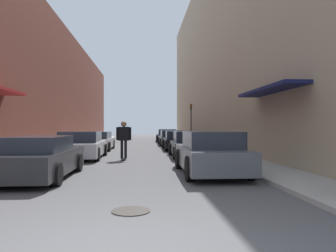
{
  "coord_description": "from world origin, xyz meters",
  "views": [
    {
      "loc": [
        0.36,
        -3.93,
        1.54
      ],
      "look_at": [
        1.42,
        10.03,
        1.56
      ],
      "focal_mm": 35.0,
      "sensor_mm": 36.0,
      "label": 1
    }
  ],
  "objects_px": {
    "parked_car_right_0": "(210,153)",
    "manhole_cover": "(131,211)",
    "traffic_light": "(191,119)",
    "parked_car_right_2": "(178,141)",
    "parked_car_right_4": "(167,136)",
    "parked_car_right_1": "(191,145)",
    "parked_car_left_2": "(97,141)",
    "parked_car_left_0": "(39,158)",
    "parked_car_left_1": "(82,145)",
    "skateboarder": "(124,136)",
    "parked_car_right_3": "(171,138)"
  },
  "relations": [
    {
      "from": "parked_car_right_2",
      "to": "parked_car_right_4",
      "type": "bearing_deg",
      "value": 89.7
    },
    {
      "from": "parked_car_left_0",
      "to": "traffic_light",
      "type": "distance_m",
      "value": 19.18
    },
    {
      "from": "parked_car_left_1",
      "to": "parked_car_right_0",
      "type": "distance_m",
      "value": 7.54
    },
    {
      "from": "parked_car_right_1",
      "to": "parked_car_right_2",
      "type": "relative_size",
      "value": 1.01
    },
    {
      "from": "parked_car_left_1",
      "to": "manhole_cover",
      "type": "height_order",
      "value": "parked_car_left_1"
    },
    {
      "from": "parked_car_left_0",
      "to": "parked_car_right_2",
      "type": "distance_m",
      "value": 12.73
    },
    {
      "from": "parked_car_left_0",
      "to": "parked_car_right_3",
      "type": "xyz_separation_m",
      "value": [
        5.33,
        16.72,
        -0.01
      ]
    },
    {
      "from": "parked_car_left_0",
      "to": "parked_car_right_1",
      "type": "distance_m",
      "value": 8.39
    },
    {
      "from": "parked_car_left_1",
      "to": "parked_car_right_0",
      "type": "xyz_separation_m",
      "value": [
        5.12,
        -5.53,
        0.04
      ]
    },
    {
      "from": "parked_car_right_0",
      "to": "parked_car_right_3",
      "type": "distance_m",
      "value": 16.19
    },
    {
      "from": "parked_car_right_1",
      "to": "parked_car_right_4",
      "type": "xyz_separation_m",
      "value": [
        -0.04,
        16.07,
        0.0
      ]
    },
    {
      "from": "parked_car_left_2",
      "to": "manhole_cover",
      "type": "height_order",
      "value": "parked_car_left_2"
    },
    {
      "from": "parked_car_left_0",
      "to": "manhole_cover",
      "type": "distance_m",
      "value": 4.94
    },
    {
      "from": "parked_car_left_2",
      "to": "parked_car_right_3",
      "type": "bearing_deg",
      "value": 43.29
    },
    {
      "from": "parked_car_right_4",
      "to": "parked_car_left_0",
      "type": "bearing_deg",
      "value": -103.54
    },
    {
      "from": "parked_car_right_1",
      "to": "parked_car_right_3",
      "type": "height_order",
      "value": "parked_car_right_1"
    },
    {
      "from": "parked_car_left_1",
      "to": "skateboarder",
      "type": "xyz_separation_m",
      "value": [
        2.06,
        -0.9,
        0.48
      ]
    },
    {
      "from": "parked_car_left_2",
      "to": "parked_car_right_0",
      "type": "xyz_separation_m",
      "value": [
        5.2,
        -11.2,
        0.08
      ]
    },
    {
      "from": "parked_car_right_0",
      "to": "traffic_light",
      "type": "relative_size",
      "value": 1.38
    },
    {
      "from": "skateboarder",
      "to": "parked_car_right_0",
      "type": "bearing_deg",
      "value": -56.48
    },
    {
      "from": "parked_car_right_2",
      "to": "parked_car_right_0",
      "type": "bearing_deg",
      "value": -90.58
    },
    {
      "from": "manhole_cover",
      "to": "parked_car_right_2",
      "type": "bearing_deg",
      "value": 80.83
    },
    {
      "from": "parked_car_left_0",
      "to": "parked_car_left_2",
      "type": "height_order",
      "value": "parked_car_left_0"
    },
    {
      "from": "parked_car_right_2",
      "to": "parked_car_left_2",
      "type": "bearing_deg",
      "value": 178.02
    },
    {
      "from": "parked_car_right_0",
      "to": "parked_car_right_3",
      "type": "relative_size",
      "value": 1.07
    },
    {
      "from": "parked_car_left_1",
      "to": "parked_car_left_2",
      "type": "height_order",
      "value": "parked_car_left_1"
    },
    {
      "from": "parked_car_left_0",
      "to": "skateboarder",
      "type": "xyz_separation_m",
      "value": [
        2.18,
        5.16,
        0.5
      ]
    },
    {
      "from": "parked_car_left_0",
      "to": "parked_car_left_2",
      "type": "relative_size",
      "value": 1.0
    },
    {
      "from": "skateboarder",
      "to": "traffic_light",
      "type": "distance_m",
      "value": 13.56
    },
    {
      "from": "parked_car_right_2",
      "to": "skateboarder",
      "type": "relative_size",
      "value": 2.27
    },
    {
      "from": "parked_car_left_1",
      "to": "parked_car_right_3",
      "type": "bearing_deg",
      "value": 63.93
    },
    {
      "from": "manhole_cover",
      "to": "parked_car_left_2",
      "type": "bearing_deg",
      "value": 100.12
    },
    {
      "from": "parked_car_left_0",
      "to": "skateboarder",
      "type": "height_order",
      "value": "skateboarder"
    },
    {
      "from": "parked_car_right_1",
      "to": "parked_car_left_2",
      "type": "bearing_deg",
      "value": 135.32
    },
    {
      "from": "parked_car_right_2",
      "to": "parked_car_left_0",
      "type": "bearing_deg",
      "value": -114.85
    },
    {
      "from": "parked_car_right_1",
      "to": "manhole_cover",
      "type": "bearing_deg",
      "value": -104.08
    },
    {
      "from": "parked_car_left_2",
      "to": "parked_car_right_1",
      "type": "distance_m",
      "value": 7.61
    },
    {
      "from": "parked_car_left_2",
      "to": "parked_car_right_0",
      "type": "relative_size",
      "value": 0.98
    },
    {
      "from": "parked_car_left_1",
      "to": "parked_car_right_1",
      "type": "relative_size",
      "value": 1.13
    },
    {
      "from": "parked_car_right_0",
      "to": "manhole_cover",
      "type": "relative_size",
      "value": 6.59
    },
    {
      "from": "parked_car_right_0",
      "to": "traffic_light",
      "type": "bearing_deg",
      "value": 83.66
    },
    {
      "from": "parked_car_right_2",
      "to": "manhole_cover",
      "type": "relative_size",
      "value": 5.8
    },
    {
      "from": "parked_car_right_1",
      "to": "traffic_light",
      "type": "xyz_separation_m",
      "value": [
        1.7,
        11.34,
        1.58
      ]
    },
    {
      "from": "parked_car_right_0",
      "to": "traffic_light",
      "type": "height_order",
      "value": "traffic_light"
    },
    {
      "from": "parked_car_left_1",
      "to": "parked_car_right_4",
      "type": "relative_size",
      "value": 1.08
    },
    {
      "from": "parked_car_left_2",
      "to": "traffic_light",
      "type": "height_order",
      "value": "traffic_light"
    },
    {
      "from": "parked_car_right_1",
      "to": "skateboarder",
      "type": "bearing_deg",
      "value": -159.4
    },
    {
      "from": "parked_car_left_2",
      "to": "traffic_light",
      "type": "relative_size",
      "value": 1.36
    },
    {
      "from": "parked_car_right_4",
      "to": "skateboarder",
      "type": "bearing_deg",
      "value": -100.58
    },
    {
      "from": "parked_car_left_0",
      "to": "traffic_light",
      "type": "xyz_separation_m",
      "value": [
        7.15,
        17.72,
        1.59
      ]
    }
  ]
}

